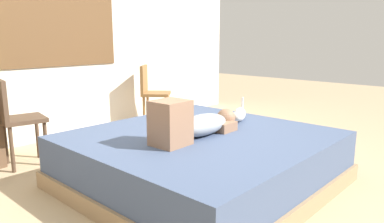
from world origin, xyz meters
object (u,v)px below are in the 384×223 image
object	(u,v)px
person_lying	(195,123)
chair_by_desk	(15,115)
chair_spare	(151,90)
bed	(201,159)
cat	(239,114)

from	to	relation	value
person_lying	chair_by_desk	size ratio (longest dim) A/B	1.09
chair_by_desk	chair_spare	xyz separation A→B (m)	(1.99, 0.31, 0.00)
bed	person_lying	world-z (taller)	person_lying
bed	cat	size ratio (longest dim) A/B	6.00
person_lying	cat	size ratio (longest dim) A/B	2.81
person_lying	chair_by_desk	bearing A→B (deg)	115.40
chair_by_desk	chair_spare	world-z (taller)	same
cat	chair_by_desk	world-z (taller)	chair_by_desk
chair_by_desk	person_lying	bearing A→B (deg)	-64.60
bed	chair_by_desk	xyz separation A→B (m)	(-0.88, 1.60, 0.29)
cat	chair_spare	bearing A→B (deg)	74.73
bed	chair_spare	world-z (taller)	chair_spare
chair_spare	chair_by_desk	bearing A→B (deg)	-171.14
person_lying	bed	bearing A→B (deg)	11.97
bed	cat	distance (m)	0.67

